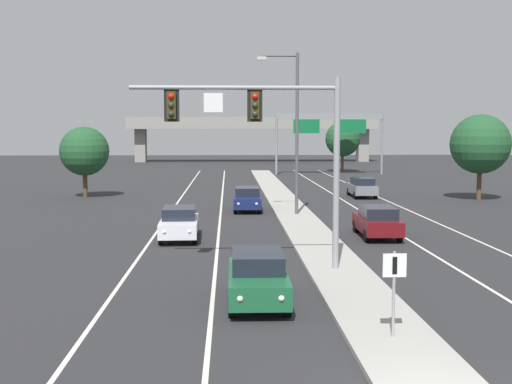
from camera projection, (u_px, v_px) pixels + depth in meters
median_island at (318, 244)px, 30.14m from camera, size 2.40×110.00×0.15m
lane_stripe_oncoming_center at (220, 224)px, 36.91m from camera, size 0.14×100.00×0.01m
lane_stripe_receding_center at (381, 223)px, 37.31m from camera, size 0.14×100.00×0.01m
edge_stripe_left at (162, 225)px, 36.77m from camera, size 0.14×100.00×0.01m
edge_stripe_right at (437, 223)px, 37.46m from camera, size 0.14×100.00×0.01m
overhead_signal_mast at (270, 131)px, 23.80m from camera, size 7.79×0.44×7.20m
median_sign_post at (394, 281)px, 16.16m from camera, size 0.60×0.10×2.20m
street_lamp_median at (293, 124)px, 39.82m from camera, size 2.58×0.28×10.00m
car_oncoming_green at (258, 277)px, 20.04m from camera, size 1.85×4.48×1.58m
car_oncoming_white at (179, 223)px, 31.79m from camera, size 1.92×4.51×1.58m
car_oncoming_navy at (247, 199)px, 43.08m from camera, size 1.91×4.51×1.58m
car_receding_darkred at (377, 221)px, 32.36m from camera, size 1.91×4.51×1.58m
car_receding_grey at (362, 187)px, 51.91m from camera, size 1.86×4.48×1.58m
highway_sign_gantry at (330, 124)px, 78.23m from camera, size 13.28×0.42×7.50m
overpass_bridge at (252, 128)px, 110.47m from camera, size 42.40×6.40×7.65m
tree_far_left_b at (84, 151)px, 51.44m from camera, size 3.94×3.94×5.70m
tree_far_right_a at (480, 144)px, 49.33m from camera, size 4.58×4.58×6.63m
tree_far_right_b at (343, 139)px, 83.32m from camera, size 4.54×4.54×6.56m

